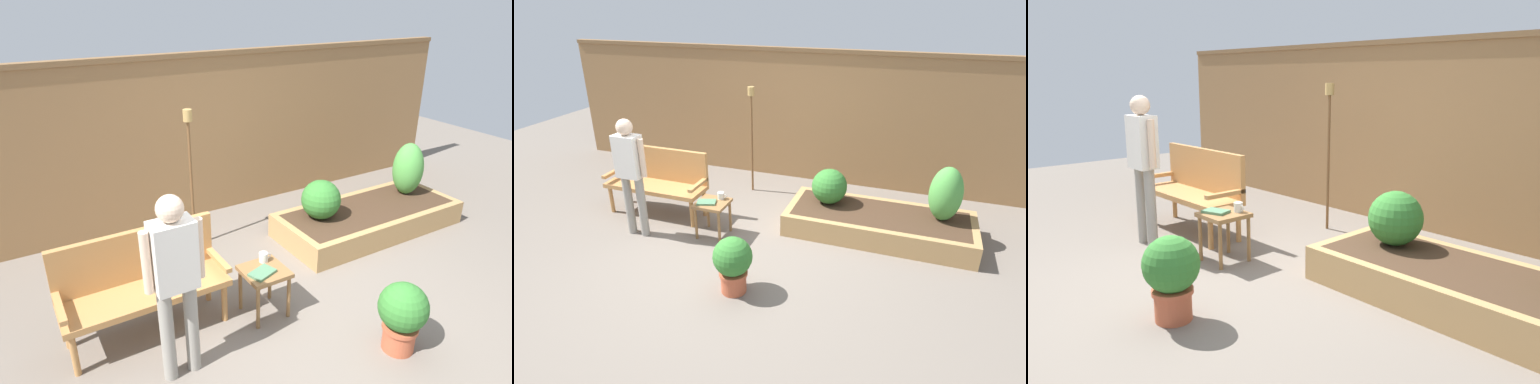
{
  "view_description": "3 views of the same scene",
  "coord_description": "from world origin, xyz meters",
  "views": [
    {
      "loc": [
        -2.23,
        -2.74,
        2.8
      ],
      "look_at": [
        -0.08,
        0.91,
        0.96
      ],
      "focal_mm": 31.95,
      "sensor_mm": 36.0,
      "label": 1
    },
    {
      "loc": [
        2.0,
        -4.08,
        2.87
      ],
      "look_at": [
        0.31,
        0.6,
        0.59
      ],
      "focal_mm": 29.83,
      "sensor_mm": 36.0,
      "label": 2
    },
    {
      "loc": [
        3.43,
        -2.42,
        1.74
      ],
      "look_at": [
        -0.0,
        0.72,
        0.67
      ],
      "focal_mm": 35.47,
      "sensor_mm": 36.0,
      "label": 3
    }
  ],
  "objects": [
    {
      "name": "potted_boxwood",
      "position": [
        0.38,
        -0.72,
        0.37
      ],
      "size": [
        0.42,
        0.42,
        0.64
      ],
      "color": "#B75638",
      "rests_on": "ground_plane"
    },
    {
      "name": "ground_plane",
      "position": [
        0.0,
        0.0,
        0.0
      ],
      "size": [
        14.0,
        14.0,
        0.0
      ],
      "primitive_type": "plane",
      "color": "#70665B"
    },
    {
      "name": "side_table",
      "position": [
        -0.36,
        0.28,
        0.4
      ],
      "size": [
        0.4,
        0.4,
        0.48
      ],
      "color": "olive",
      "rests_on": "ground_plane"
    },
    {
      "name": "raised_planter_bed",
      "position": [
        1.68,
        1.04,
        0.15
      ],
      "size": [
        2.4,
        1.0,
        0.3
      ],
      "color": "#AD8451",
      "rests_on": "ground_plane"
    },
    {
      "name": "shrub_near_bench",
      "position": [
        0.97,
        1.15,
        0.54
      ],
      "size": [
        0.48,
        0.48,
        0.48
      ],
      "color": "brown",
      "rests_on": "raised_planter_bed"
    },
    {
      "name": "person_by_bench",
      "position": [
        -1.32,
        -0.03,
        0.93
      ],
      "size": [
        0.47,
        0.2,
        1.56
      ],
      "color": "gray",
      "rests_on": "ground_plane"
    },
    {
      "name": "garden_bench",
      "position": [
        -1.39,
        0.65,
        0.54
      ],
      "size": [
        1.44,
        0.48,
        0.94
      ],
      "color": "#B77F47",
      "rests_on": "ground_plane"
    },
    {
      "name": "book_on_table",
      "position": [
        -0.41,
        0.22,
        0.49
      ],
      "size": [
        0.27,
        0.22,
        0.03
      ],
      "primitive_type": "cube",
      "rotation": [
        0.0,
        0.0,
        0.33
      ],
      "color": "#4C7A56",
      "rests_on": "side_table"
    },
    {
      "name": "tiki_torch",
      "position": [
        -0.42,
        1.79,
        1.15
      ],
      "size": [
        0.1,
        0.1,
        1.67
      ],
      "color": "brown",
      "rests_on": "ground_plane"
    },
    {
      "name": "fence_back",
      "position": [
        0.0,
        2.6,
        1.09
      ],
      "size": [
        8.4,
        0.14,
        2.16
      ],
      "color": "olive",
      "rests_on": "ground_plane"
    },
    {
      "name": "cup_on_table",
      "position": [
        -0.29,
        0.4,
        0.53
      ],
      "size": [
        0.12,
        0.09,
        0.09
      ],
      "color": "silver",
      "rests_on": "side_table"
    }
  ]
}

